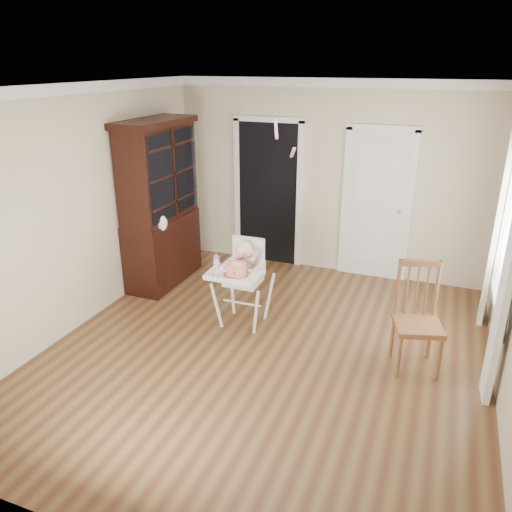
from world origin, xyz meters
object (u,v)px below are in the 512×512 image
at_px(sippy_cup, 216,261).
at_px(dining_chair, 417,321).
at_px(china_cabinet, 160,204).
at_px(cake, 236,269).
at_px(high_chair, 243,273).

xyz_separation_m(sippy_cup, dining_chair, (2.22, -0.07, -0.29)).
bearing_deg(china_cabinet, dining_chair, -15.13).
xyz_separation_m(cake, sippy_cup, (-0.29, 0.12, 0.01)).
bearing_deg(cake, high_chair, 95.96).
xyz_separation_m(high_chair, china_cabinet, (-1.51, 0.74, 0.47)).
relative_size(cake, sippy_cup, 1.61).
bearing_deg(sippy_cup, china_cabinet, 144.96).
xyz_separation_m(china_cabinet, dining_chair, (3.46, -0.94, -0.60)).
distance_m(sippy_cup, dining_chair, 2.24).
relative_size(sippy_cup, dining_chair, 0.16).
bearing_deg(dining_chair, china_cabinet, 148.29).
height_order(high_chair, sippy_cup, high_chair).
height_order(cake, sippy_cup, sippy_cup).
height_order(sippy_cup, china_cabinet, china_cabinet).
distance_m(high_chair, china_cabinet, 1.75).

